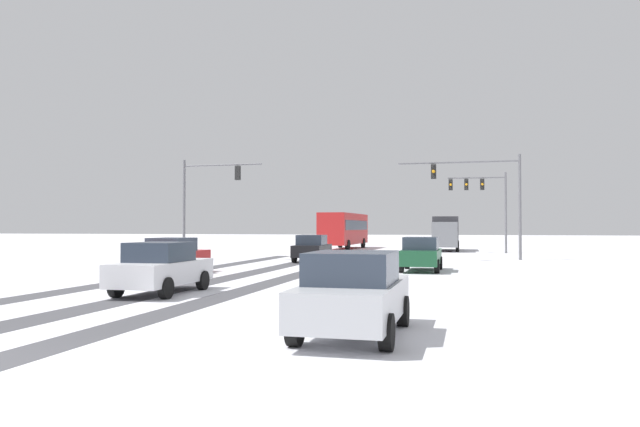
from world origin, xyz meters
name	(u,v)px	position (x,y,z in m)	size (l,w,h in m)	color
wheel_track_left_lane	(165,275)	(-5.39, 15.82, 0.00)	(1.15, 34.80, 0.01)	#4C4C51
wheel_track_right_lane	(234,277)	(-2.17, 15.82, 0.00)	(1.18, 34.80, 0.01)	#4C4C51
wheel_track_center	(288,278)	(0.20, 15.82, 0.00)	(1.03, 34.80, 0.01)	#4C4C51
sidewalk_kerb_right	(608,287)	(11.94, 14.24, 0.06)	(4.00, 34.80, 0.12)	white
traffic_signal_near_right	(484,188)	(8.45, 29.62, 4.51)	(7.37, 0.38, 6.50)	slate
traffic_signal_far_right	(482,194)	(8.74, 41.51, 4.74)	(4.62, 0.60, 6.50)	slate
traffic_signal_near_left	(205,192)	(-9.07, 27.63, 4.39)	(5.48, 0.38, 6.50)	slate
car_black_lead	(312,248)	(-1.68, 26.95, 0.82)	(1.98, 4.17, 1.62)	black
car_dark_green_second	(421,254)	(5.27, 20.93, 0.82)	(1.88, 4.12, 1.62)	#194C2D
car_red_third	(173,256)	(-5.35, 16.46, 0.82)	(1.87, 4.12, 1.62)	red
car_white_fourth	(161,268)	(-2.00, 9.45, 0.82)	(1.89, 4.13, 1.62)	silver
car_silver_fifth	(354,293)	(5.17, 3.96, 0.82)	(1.86, 4.11, 1.62)	#B7BABF
bus_oncoming	(344,228)	(-3.88, 47.56, 1.99)	(2.87, 11.06, 3.38)	#B21E1E
box_truck_delivery	(446,232)	(5.71, 45.49, 1.63)	(2.34, 7.41, 3.02)	slate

